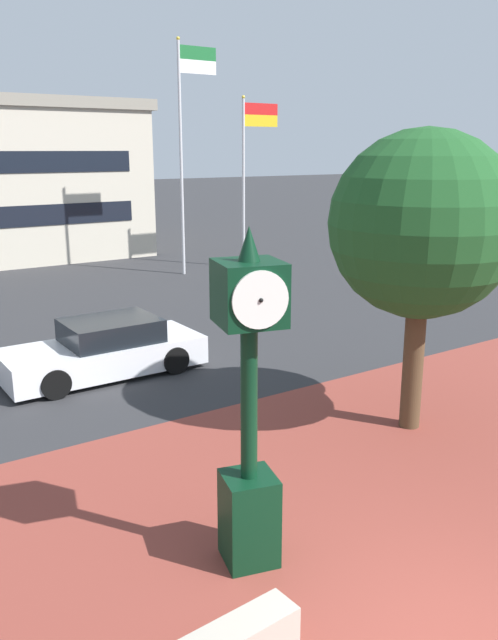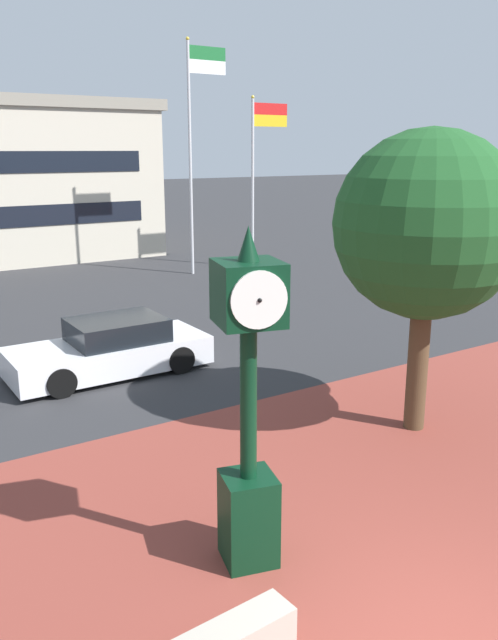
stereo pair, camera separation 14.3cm
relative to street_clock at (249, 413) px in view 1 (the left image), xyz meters
The scene contains 6 objects.
plaza_brick_paving 2.42m from the street_clock, 52.26° to the right, with size 44.00×10.97×0.01m, color brown.
street_clock is the anchor object (origin of this frame).
plaza_tree 5.54m from the street_clock, 20.20° to the left, with size 3.53×3.28×5.41m.
car_street_mid 7.87m from the street_clock, 81.41° to the left, with size 4.52×1.97×1.28m.
flagpole_primary 19.96m from the street_clock, 63.55° to the left, with size 1.74×0.14×9.18m.
flagpole_secondary 21.31m from the street_clock, 56.20° to the left, with size 1.83×0.14×7.19m.
Camera 1 is at (-4.83, -3.38, 5.04)m, focal length 36.34 mm.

